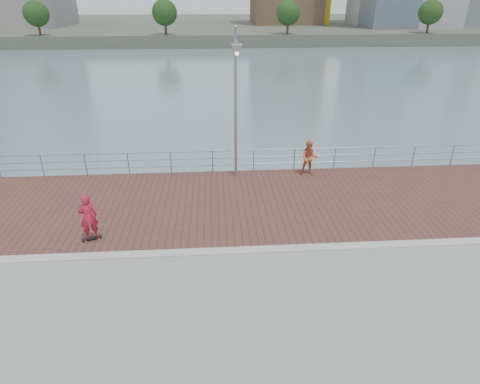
{
  "coord_description": "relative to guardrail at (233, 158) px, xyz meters",
  "views": [
    {
      "loc": [
        -0.93,
        -11.5,
        8.0
      ],
      "look_at": [
        0.0,
        2.0,
        1.3
      ],
      "focal_mm": 30.0,
      "sensor_mm": 36.0,
      "label": 1
    }
  ],
  "objects": [
    {
      "name": "curb",
      "position": [
        -0.0,
        -7.0,
        -0.66
      ],
      "size": [
        40.0,
        0.4,
        0.06
      ],
      "primitive_type": "cube",
      "color": "#B7B5AD",
      "rests_on": "seawall"
    },
    {
      "name": "shoreline_trees",
      "position": [
        13.41,
        70.0,
        3.83
      ],
      "size": [
        169.67,
        5.07,
        6.76
      ],
      "color": "#473323",
      "rests_on": "far_shore"
    },
    {
      "name": "skateboard",
      "position": [
        -5.43,
        -5.93,
        -0.61
      ],
      "size": [
        0.7,
        0.43,
        0.08
      ],
      "rotation": [
        0.0,
        0.0,
        0.39
      ],
      "color": "black",
      "rests_on": "brick_lane"
    },
    {
      "name": "street_lamp",
      "position": [
        0.11,
        -0.98,
        3.95
      ],
      "size": [
        0.48,
        1.39,
        6.54
      ],
      "color": "gray",
      "rests_on": "brick_lane"
    },
    {
      "name": "brick_lane",
      "position": [
        -0.0,
        -3.4,
        -0.68
      ],
      "size": [
        40.0,
        6.8,
        0.02
      ],
      "primitive_type": "cube",
      "color": "brown",
      "rests_on": "seawall"
    },
    {
      "name": "skateboarder",
      "position": [
        -5.43,
        -5.93,
        0.27
      ],
      "size": [
        0.73,
        0.62,
        1.71
      ],
      "primitive_type": "imported",
      "rotation": [
        0.0,
        0.0,
        3.53
      ],
      "color": "#B81836",
      "rests_on": "skateboard"
    },
    {
      "name": "water",
      "position": [
        -0.0,
        -7.0,
        -2.69
      ],
      "size": [
        400.0,
        400.0,
        0.0
      ],
      "primitive_type": "plane",
      "color": "slate",
      "rests_on": "ground"
    },
    {
      "name": "bystander",
      "position": [
        3.66,
        -0.65,
        0.18
      ],
      "size": [
        0.94,
        0.8,
        1.7
      ],
      "primitive_type": "imported",
      "rotation": [
        0.0,
        0.0,
        -0.21
      ],
      "color": "#DC5F40",
      "rests_on": "brick_lane"
    },
    {
      "name": "guardrail",
      "position": [
        0.0,
        0.0,
        0.0
      ],
      "size": [
        39.06,
        0.06,
        1.13
      ],
      "color": "#8C9EA8",
      "rests_on": "brick_lane"
    },
    {
      "name": "far_shore",
      "position": [
        -0.0,
        115.5,
        -1.44
      ],
      "size": [
        320.0,
        95.0,
        2.5
      ],
      "primitive_type": "cube",
      "color": "#4C5142",
      "rests_on": "ground"
    }
  ]
}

